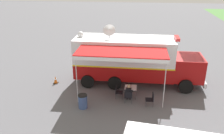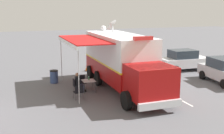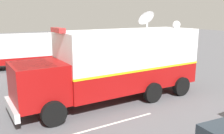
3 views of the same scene
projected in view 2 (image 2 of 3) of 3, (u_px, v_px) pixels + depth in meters
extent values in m
plane|color=#5B5B60|center=(118.00, 86.00, 19.21)|extent=(100.00, 100.00, 0.00)
cube|color=silver|center=(169.00, 94.00, 17.35)|extent=(0.14, 4.80, 0.01)
cube|color=#9E0F0F|center=(118.00, 69.00, 18.97)|extent=(2.53, 7.21, 1.10)
cube|color=white|center=(118.00, 49.00, 18.69)|extent=(2.53, 7.21, 1.70)
cube|color=yellow|center=(118.00, 61.00, 18.86)|extent=(2.55, 7.23, 0.10)
cube|color=#9E0F0F|center=(150.00, 82.00, 14.63)|extent=(2.31, 2.11, 1.70)
cube|color=#28333D|center=(152.00, 73.00, 14.34)|extent=(2.16, 1.48, 0.70)
cube|color=silver|center=(160.00, 105.00, 13.78)|extent=(2.38, 0.21, 0.36)
cylinder|color=black|center=(168.00, 95.00, 15.43)|extent=(0.30, 1.00, 1.00)
cylinder|color=black|center=(126.00, 100.00, 14.60)|extent=(0.30, 1.00, 1.00)
cylinder|color=black|center=(132.00, 75.00, 20.02)|extent=(0.30, 1.00, 1.00)
cylinder|color=black|center=(98.00, 78.00, 19.19)|extent=(0.30, 1.00, 1.00)
cylinder|color=black|center=(121.00, 70.00, 21.84)|extent=(0.30, 1.00, 1.00)
cylinder|color=black|center=(90.00, 72.00, 21.01)|extent=(0.30, 1.00, 1.00)
cube|color=white|center=(118.00, 35.00, 18.50)|extent=(2.53, 7.21, 0.10)
cube|color=red|center=(143.00, 38.00, 15.06)|extent=(1.10, 0.28, 0.20)
cylinder|color=silver|center=(113.00, 30.00, 19.44)|extent=(0.10, 0.10, 0.45)
cone|color=silver|center=(111.00, 24.00, 19.30)|extent=(0.72, 0.90, 0.81)
sphere|color=white|center=(103.00, 28.00, 21.40)|extent=(0.44, 0.44, 0.44)
cube|color=red|center=(84.00, 40.00, 17.76)|extent=(2.22, 5.77, 0.06)
cube|color=white|center=(67.00, 42.00, 17.44)|extent=(0.10, 5.76, 0.24)
cylinder|color=silver|center=(79.00, 75.00, 15.25)|extent=(0.05, 0.05, 3.25)
cylinder|color=silver|center=(61.00, 59.00, 20.28)|extent=(0.05, 0.05, 3.25)
cube|color=silver|center=(89.00, 81.00, 17.72)|extent=(0.80, 0.80, 0.03)
cylinder|color=#333338|center=(96.00, 87.00, 17.57)|extent=(0.03, 0.03, 0.70)
cylinder|color=#333338|center=(84.00, 88.00, 17.33)|extent=(0.03, 0.03, 0.70)
cylinder|color=#333338|center=(93.00, 84.00, 18.25)|extent=(0.03, 0.03, 0.70)
cylinder|color=#333338|center=(82.00, 85.00, 18.01)|extent=(0.03, 0.03, 0.70)
cylinder|color=#3F9959|center=(89.00, 78.00, 17.83)|extent=(0.07, 0.07, 0.20)
cylinder|color=white|center=(89.00, 77.00, 17.81)|extent=(0.04, 0.04, 0.02)
cube|color=black|center=(77.00, 86.00, 17.64)|extent=(0.48, 0.48, 0.04)
cube|color=black|center=(74.00, 82.00, 17.52)|extent=(0.04, 0.48, 0.44)
cylinder|color=#333338|center=(80.00, 88.00, 17.96)|extent=(0.02, 0.02, 0.42)
cylinder|color=#333338|center=(82.00, 90.00, 17.56)|extent=(0.02, 0.02, 0.42)
cylinder|color=#333338|center=(73.00, 88.00, 17.82)|extent=(0.02, 0.02, 0.42)
cylinder|color=#333338|center=(75.00, 90.00, 17.41)|extent=(0.02, 0.02, 0.42)
cube|color=black|center=(82.00, 83.00, 18.39)|extent=(0.48, 0.48, 0.04)
cube|color=black|center=(81.00, 78.00, 18.54)|extent=(0.48, 0.04, 0.44)
cylinder|color=#333338|center=(86.00, 86.00, 18.30)|extent=(0.02, 0.02, 0.42)
cylinder|color=#333338|center=(80.00, 87.00, 18.16)|extent=(0.02, 0.02, 0.42)
cylinder|color=#333338|center=(85.00, 85.00, 18.71)|extent=(0.02, 0.02, 0.42)
cylinder|color=#333338|center=(78.00, 85.00, 18.56)|extent=(0.02, 0.02, 0.42)
cube|color=black|center=(78.00, 92.00, 16.31)|extent=(0.52, 0.52, 0.04)
cube|color=black|center=(79.00, 89.00, 16.07)|extent=(0.48, 0.08, 0.44)
cylinder|color=#333338|center=(73.00, 95.00, 16.46)|extent=(0.02, 0.02, 0.42)
cylinder|color=#333338|center=(81.00, 94.00, 16.64)|extent=(0.02, 0.02, 0.42)
cylinder|color=#333338|center=(76.00, 97.00, 16.07)|extent=(0.02, 0.02, 0.42)
cylinder|color=#333338|center=(83.00, 96.00, 16.25)|extent=(0.02, 0.02, 0.42)
cube|color=black|center=(77.00, 81.00, 17.58)|extent=(0.24, 0.36, 0.56)
sphere|color=#A37556|center=(77.00, 75.00, 17.50)|extent=(0.22, 0.22, 0.22)
cylinder|color=black|center=(78.00, 79.00, 17.83)|extent=(0.43, 0.09, 0.34)
cylinder|color=black|center=(80.00, 81.00, 17.40)|extent=(0.43, 0.09, 0.34)
cylinder|color=#2D334C|center=(80.00, 85.00, 17.79)|extent=(0.38, 0.13, 0.13)
cylinder|color=#2D334C|center=(83.00, 88.00, 17.90)|extent=(0.11, 0.11, 0.42)
cube|color=black|center=(84.00, 91.00, 17.96)|extent=(0.24, 0.10, 0.07)
cylinder|color=#2D334C|center=(81.00, 86.00, 17.61)|extent=(0.38, 0.13, 0.13)
cylinder|color=#2D334C|center=(83.00, 89.00, 17.72)|extent=(0.11, 0.11, 0.42)
cube|color=black|center=(84.00, 91.00, 17.77)|extent=(0.24, 0.10, 0.07)
cylinder|color=#384C7F|center=(54.00, 77.00, 19.86)|extent=(0.56, 0.56, 0.85)
cylinder|color=black|center=(54.00, 71.00, 19.76)|extent=(0.57, 0.57, 0.06)
cube|color=black|center=(87.00, 71.00, 23.65)|extent=(0.36, 0.36, 0.03)
cone|color=orange|center=(87.00, 68.00, 23.59)|extent=(0.26, 0.26, 0.55)
cylinder|color=white|center=(87.00, 67.00, 23.59)|extent=(0.17, 0.17, 0.06)
cube|color=#B2B5BA|center=(224.00, 73.00, 19.79)|extent=(2.24, 4.37, 0.76)
cube|color=#28333D|center=(224.00, 63.00, 19.79)|extent=(1.81, 2.26, 0.68)
cylinder|color=black|center=(224.00, 84.00, 18.42)|extent=(0.29, 0.66, 0.64)
cylinder|color=black|center=(224.00, 74.00, 21.32)|extent=(0.29, 0.66, 0.64)
cylinder|color=black|center=(203.00, 75.00, 20.90)|extent=(0.29, 0.66, 0.64)
cube|color=silver|center=(184.00, 62.00, 23.85)|extent=(4.24, 1.91, 0.76)
cube|color=#28333D|center=(183.00, 54.00, 23.66)|extent=(2.14, 1.65, 0.68)
cylinder|color=black|center=(191.00, 64.00, 25.17)|extent=(0.65, 0.24, 0.64)
cylinder|color=black|center=(203.00, 68.00, 23.50)|extent=(0.65, 0.24, 0.64)
cylinder|color=black|center=(165.00, 65.00, 24.36)|extent=(0.65, 0.24, 0.64)
cylinder|color=black|center=(176.00, 70.00, 22.69)|extent=(0.65, 0.24, 0.64)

